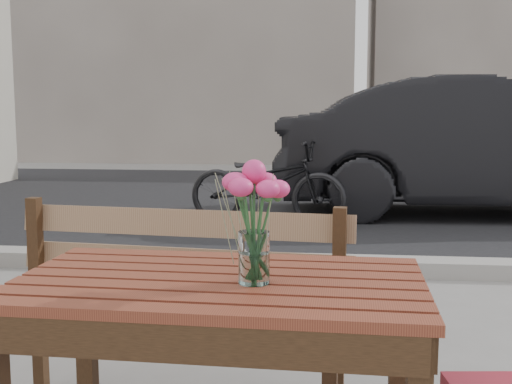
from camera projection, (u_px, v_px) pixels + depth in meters
The scene contains 7 objects.
street at pixel (286, 221), 6.91m from camera, with size 30.00×8.12×0.12m.
backdrop_buildings at pixel (318, 12), 15.64m from camera, with size 15.50×4.00×8.00m.
main_table at pixel (219, 318), 1.88m from camera, with size 1.21×0.73×0.73m.
main_bench at pixel (174, 286), 2.53m from camera, with size 1.44×0.55×0.87m.
main_vase at pixel (254, 207), 1.79m from camera, with size 0.19×0.19×0.35m.
parked_car at pixel (482, 147), 7.45m from camera, with size 1.67×4.80×1.58m, color black.
bicycle at pixel (267, 183), 6.79m from camera, with size 0.60×1.72×0.90m, color black.
Camera 1 is at (0.43, -1.75, 1.22)m, focal length 45.00 mm.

